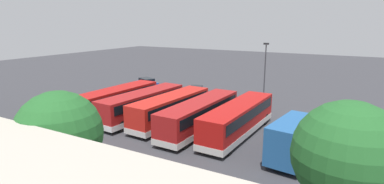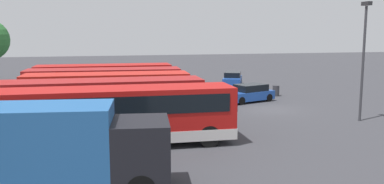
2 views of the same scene
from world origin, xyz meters
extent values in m
plane|color=#38383D|center=(0.00, 0.00, 0.00)|extent=(140.00, 140.00, 0.00)
cube|color=#B71411|center=(-7.32, 11.58, 1.65)|extent=(2.93, 11.77, 2.60)
cube|color=silver|center=(-7.32, 11.58, 0.62)|extent=(2.97, 11.81, 0.55)
cube|color=black|center=(-7.32, 11.58, 2.25)|extent=(2.96, 10.98, 0.90)
cube|color=black|center=(-7.51, 5.70, 2.25)|extent=(2.25, 0.13, 1.10)
cylinder|color=black|center=(-6.34, 7.10, 0.55)|extent=(0.34, 1.11, 1.10)
cylinder|color=black|center=(-8.59, 7.17, 0.55)|extent=(0.34, 1.11, 1.10)
cylinder|color=black|center=(-6.05, 15.99, 0.55)|extent=(0.34, 1.11, 1.10)
cylinder|color=black|center=(-8.30, 16.06, 0.55)|extent=(0.34, 1.11, 1.10)
cube|color=#A51919|center=(-3.66, 12.23, 1.65)|extent=(2.91, 11.74, 2.60)
cube|color=silver|center=(-3.66, 12.23, 0.62)|extent=(2.95, 11.78, 0.55)
cube|color=black|center=(-3.66, 12.23, 2.25)|extent=(2.94, 10.94, 0.90)
cube|color=black|center=(-3.84, 6.37, 2.25)|extent=(2.25, 0.13, 1.10)
cylinder|color=black|center=(-2.67, 7.76, 0.55)|extent=(0.33, 1.11, 1.10)
cylinder|color=black|center=(-4.92, 7.83, 0.55)|extent=(0.33, 1.11, 1.10)
cylinder|color=black|center=(-2.40, 16.63, 0.55)|extent=(0.33, 1.11, 1.10)
cylinder|color=black|center=(-4.65, 16.69, 0.55)|extent=(0.33, 1.11, 1.10)
cube|color=red|center=(-0.04, 11.77, 1.65)|extent=(3.21, 10.92, 2.60)
cube|color=silver|center=(-0.04, 11.77, 0.62)|extent=(3.26, 10.96, 0.55)
cube|color=black|center=(-0.04, 11.77, 2.25)|extent=(3.22, 10.12, 0.90)
cube|color=black|center=(-0.37, 6.36, 2.25)|extent=(2.25, 0.20, 1.10)
cylinder|color=black|center=(0.84, 7.72, 0.55)|extent=(0.37, 1.12, 1.10)
cylinder|color=black|center=(-1.41, 7.86, 0.55)|extent=(0.37, 1.12, 1.10)
cylinder|color=black|center=(1.33, 15.68, 0.55)|extent=(0.37, 1.12, 1.10)
cylinder|color=black|center=(-0.91, 15.82, 0.55)|extent=(0.37, 1.12, 1.10)
cube|color=#A51919|center=(3.51, 11.87, 1.65)|extent=(3.30, 11.42, 2.60)
cube|color=silver|center=(3.51, 11.87, 0.62)|extent=(3.34, 11.47, 0.55)
cube|color=black|center=(3.51, 11.87, 2.25)|extent=(3.30, 10.63, 0.90)
cube|color=black|center=(3.13, 6.21, 2.25)|extent=(2.25, 0.21, 1.10)
cylinder|color=black|center=(4.35, 7.57, 0.55)|extent=(0.37, 1.12, 1.10)
cylinder|color=black|center=(2.11, 7.72, 0.55)|extent=(0.37, 1.12, 1.10)
cylinder|color=black|center=(4.92, 16.03, 0.55)|extent=(0.37, 1.12, 1.10)
cylinder|color=black|center=(2.67, 16.18, 0.55)|extent=(0.37, 1.12, 1.10)
cube|color=#B71411|center=(7.16, 11.75, 1.65)|extent=(2.89, 11.08, 2.60)
cube|color=silver|center=(7.16, 11.75, 0.62)|extent=(2.93, 11.12, 0.55)
cube|color=black|center=(7.16, 11.75, 2.25)|extent=(2.93, 10.29, 0.90)
cube|color=black|center=(6.99, 6.21, 2.25)|extent=(2.25, 0.13, 1.10)
cylinder|color=black|center=(8.16, 7.61, 0.55)|extent=(0.33, 1.11, 1.10)
cylinder|color=black|center=(5.91, 7.68, 0.55)|extent=(0.33, 1.11, 1.10)
cylinder|color=black|center=(8.42, 15.81, 0.55)|extent=(0.33, 1.11, 1.10)
cylinder|color=black|center=(6.17, 15.88, 0.55)|extent=(0.33, 1.11, 1.10)
cube|color=#235999|center=(-12.95, 14.84, 1.80)|extent=(3.19, 5.78, 2.80)
cube|color=black|center=(-13.43, 11.12, 1.50)|extent=(2.74, 2.30, 2.20)
cylinder|color=black|center=(-12.31, 10.98, 0.50)|extent=(0.41, 1.03, 1.00)
cylinder|color=black|center=(-14.55, 11.27, 0.50)|extent=(0.41, 1.03, 1.00)
cylinder|color=black|center=(-11.60, 16.43, 0.50)|extent=(0.41, 1.03, 1.00)
cylinder|color=black|center=(-13.84, 16.72, 0.50)|extent=(0.41, 1.03, 1.00)
cube|color=#1E479E|center=(3.38, 0.33, 0.53)|extent=(3.03, 4.47, 0.70)
cube|color=black|center=(3.45, 0.14, 1.15)|extent=(2.35, 2.86, 0.55)
cylinder|color=black|center=(2.16, 1.45, 0.32)|extent=(0.41, 0.68, 0.64)
cylinder|color=black|center=(3.67, 1.96, 0.32)|extent=(0.41, 0.68, 0.64)
cylinder|color=black|center=(3.09, -1.30, 0.32)|extent=(0.41, 0.68, 0.64)
cylinder|color=black|center=(4.61, -0.79, 0.32)|extent=(0.41, 0.68, 0.64)
cube|color=#1E479E|center=(13.38, -1.76, 0.53)|extent=(4.51, 3.30, 0.70)
cube|color=black|center=(13.57, -1.84, 1.15)|extent=(2.93, 2.49, 0.55)
cylinder|color=black|center=(11.72, -1.91, 0.32)|extent=(0.67, 0.46, 0.64)
cylinder|color=black|center=(12.35, -0.45, 0.32)|extent=(0.67, 0.46, 0.64)
cylinder|color=black|center=(14.41, -3.08, 0.32)|extent=(0.67, 0.46, 0.64)
cylinder|color=black|center=(15.05, -1.61, 0.32)|extent=(0.67, 0.46, 0.64)
cylinder|color=#38383D|center=(-5.07, -3.97, 3.64)|extent=(0.16, 0.16, 7.28)
cube|color=#262628|center=(-5.07, -3.97, 7.43)|extent=(0.70, 0.30, 0.24)
cylinder|color=#333338|center=(5.62, -3.12, 0.47)|extent=(0.60, 0.60, 0.95)
sphere|color=#236028|center=(-3.65, 27.57, 4.69)|extent=(4.42, 4.42, 4.42)
sphere|color=#236028|center=(-16.68, 22.90, 4.56)|extent=(4.88, 4.88, 4.88)
camera|label=1|loc=(-16.92, 37.24, 10.26)|focal=28.92mm
camera|label=2|loc=(-27.74, 12.74, 5.75)|focal=38.47mm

